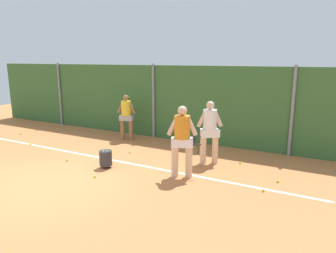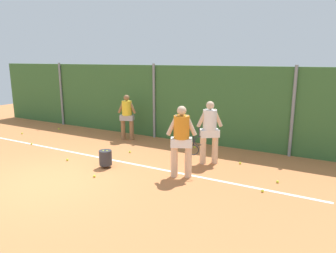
# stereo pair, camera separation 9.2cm
# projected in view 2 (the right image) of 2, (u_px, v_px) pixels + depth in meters

# --- Properties ---
(ground_plane) EXTENTS (26.84, 26.84, 0.00)m
(ground_plane) POSITION_uv_depth(u_px,v_px,m) (91.00, 163.00, 9.20)
(ground_plane) COLOR #C67542
(hedge_fence_backdrop) EXTENTS (17.45, 0.25, 2.80)m
(hedge_fence_backdrop) POSITION_uv_depth(u_px,v_px,m) (156.00, 102.00, 12.13)
(hedge_fence_backdrop) COLOR #386633
(hedge_fence_backdrop) RESTS_ON ground_plane
(fence_post_left) EXTENTS (0.10, 0.10, 2.86)m
(fence_post_left) POSITION_uv_depth(u_px,v_px,m) (61.00, 94.00, 14.36)
(fence_post_left) COLOR gray
(fence_post_left) RESTS_ON ground_plane
(fence_post_center) EXTENTS (0.10, 0.10, 2.86)m
(fence_post_center) POSITION_uv_depth(u_px,v_px,m) (154.00, 101.00, 11.98)
(fence_post_center) COLOR gray
(fence_post_center) RESTS_ON ground_plane
(fence_post_right) EXTENTS (0.10, 0.10, 2.86)m
(fence_post_right) POSITION_uv_depth(u_px,v_px,m) (293.00, 112.00, 9.59)
(fence_post_right) COLOR gray
(fence_post_right) RESTS_ON ground_plane
(court_baseline_paint) EXTENTS (12.75, 0.10, 0.01)m
(court_baseline_paint) POSITION_uv_depth(u_px,v_px,m) (103.00, 158.00, 9.68)
(court_baseline_paint) COLOR white
(court_baseline_paint) RESTS_ON ground_plane
(player_foreground_near) EXTENTS (0.76, 0.53, 1.88)m
(player_foreground_near) POSITION_uv_depth(u_px,v_px,m) (182.00, 138.00, 7.95)
(player_foreground_near) COLOR beige
(player_foreground_near) RESTS_ON ground_plane
(player_midcourt) EXTENTS (0.68, 0.60, 1.85)m
(player_midcourt) POSITION_uv_depth(u_px,v_px,m) (209.00, 129.00, 9.01)
(player_midcourt) COLOR beige
(player_midcourt) RESTS_ON ground_plane
(player_backcourt_far) EXTENTS (0.69, 0.45, 1.72)m
(player_backcourt_far) POSITION_uv_depth(u_px,v_px,m) (127.00, 115.00, 11.73)
(player_backcourt_far) COLOR #8C603D
(player_backcourt_far) RESTS_ON ground_plane
(ball_hopper) EXTENTS (0.36, 0.36, 0.51)m
(ball_hopper) POSITION_uv_depth(u_px,v_px,m) (105.00, 158.00, 8.81)
(ball_hopper) COLOR #2D2D33
(ball_hopper) RESTS_ON ground_plane
(tennis_ball_0) EXTENTS (0.07, 0.07, 0.07)m
(tennis_ball_0) POSITION_uv_depth(u_px,v_px,m) (67.00, 160.00, 9.43)
(tennis_ball_0) COLOR #CCDB33
(tennis_ball_0) RESTS_ON ground_plane
(tennis_ball_1) EXTENTS (0.07, 0.07, 0.07)m
(tennis_ball_1) POSITION_uv_depth(u_px,v_px,m) (94.00, 176.00, 8.12)
(tennis_ball_1) COLOR #CCDB33
(tennis_ball_1) RESTS_ON ground_plane
(tennis_ball_2) EXTENTS (0.07, 0.07, 0.07)m
(tennis_ball_2) POSITION_uv_depth(u_px,v_px,m) (195.00, 147.00, 10.77)
(tennis_ball_2) COLOR #CCDB33
(tennis_ball_2) RESTS_ON ground_plane
(tennis_ball_3) EXTENTS (0.07, 0.07, 0.07)m
(tennis_ball_3) POSITION_uv_depth(u_px,v_px,m) (22.00, 133.00, 12.76)
(tennis_ball_3) COLOR #CCDB33
(tennis_ball_3) RESTS_ON ground_plane
(tennis_ball_4) EXTENTS (0.07, 0.07, 0.07)m
(tennis_ball_4) POSITION_uv_depth(u_px,v_px,m) (240.00, 163.00, 9.14)
(tennis_ball_4) COLOR #CCDB33
(tennis_ball_4) RESTS_ON ground_plane
(tennis_ball_5) EXTENTS (0.07, 0.07, 0.07)m
(tennis_ball_5) POSITION_uv_depth(u_px,v_px,m) (263.00, 191.00, 7.22)
(tennis_ball_5) COLOR #CCDB33
(tennis_ball_5) RESTS_ON ground_plane
(tennis_ball_6) EXTENTS (0.07, 0.07, 0.07)m
(tennis_ball_6) POSITION_uv_depth(u_px,v_px,m) (32.00, 144.00, 11.20)
(tennis_ball_6) COLOR #CCDB33
(tennis_ball_6) RESTS_ON ground_plane
(tennis_ball_7) EXTENTS (0.07, 0.07, 0.07)m
(tennis_ball_7) POSITION_uv_depth(u_px,v_px,m) (130.00, 152.00, 10.23)
(tennis_ball_7) COLOR #CCDB33
(tennis_ball_7) RESTS_ON ground_plane
(tennis_ball_8) EXTENTS (0.07, 0.07, 0.07)m
(tennis_ball_8) POSITION_uv_depth(u_px,v_px,m) (59.00, 129.00, 13.62)
(tennis_ball_8) COLOR #CCDB33
(tennis_ball_8) RESTS_ON ground_plane
(tennis_ball_9) EXTENTS (0.07, 0.07, 0.07)m
(tennis_ball_9) POSITION_uv_depth(u_px,v_px,m) (278.00, 182.00, 7.75)
(tennis_ball_9) COLOR #CCDB33
(tennis_ball_9) RESTS_ON ground_plane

